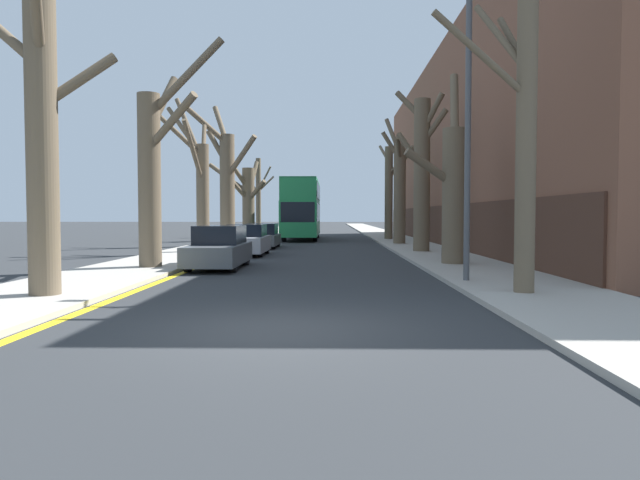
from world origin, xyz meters
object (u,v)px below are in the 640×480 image
object	(u,v)px
street_tree_left_2	(200,184)
street_tree_right_0	(524,111)
street_tree_left_5	(259,196)
street_tree_right_4	(390,189)
parked_car_2	(262,236)
street_tree_left_3	(226,181)
double_decker_bus	(302,206)
street_tree_left_4	(246,198)
street_tree_left_1	(153,170)
parked_car_1	(247,241)
street_tree_right_3	(399,189)
parked_car_0	(219,248)
street_tree_right_2	(422,171)
street_tree_right_1	(453,189)
lamp_post	(465,95)

from	to	relation	value
street_tree_left_2	street_tree_right_0	distance (m)	17.79
street_tree_left_5	street_tree_right_4	size ratio (longest dim) A/B	0.94
parked_car_2	street_tree_left_3	bearing A→B (deg)	139.55
street_tree_right_4	double_decker_bus	distance (m)	6.82
street_tree_left_4	street_tree_left_1	bearing A→B (deg)	-89.53
street_tree_left_5	double_decker_bus	distance (m)	6.38
double_decker_bus	street_tree_left_5	bearing A→B (deg)	128.57
street_tree_left_5	street_tree_left_3	bearing A→B (deg)	-90.54
street_tree_left_1	parked_car_1	world-z (taller)	street_tree_left_1
street_tree_right_3	parked_car_0	size ratio (longest dim) A/B	1.80
street_tree_right_2	street_tree_right_0	bearing A→B (deg)	-90.23
street_tree_right_2	street_tree_right_4	bearing A→B (deg)	90.39
street_tree_left_4	street_tree_right_1	xyz separation A→B (m)	(10.53, -20.54, -0.28)
lamp_post	street_tree_right_4	bearing A→B (deg)	88.38
street_tree_left_5	street_tree_right_4	distance (m)	12.33
parked_car_1	street_tree_right_3	bearing A→B (deg)	47.94
street_tree_left_4	street_tree_right_3	distance (m)	11.92
street_tree_left_4	street_tree_right_0	xyz separation A→B (m)	(10.44, -28.27, 1.10)
street_tree_left_3	street_tree_right_4	size ratio (longest dim) A/B	1.21
street_tree_left_4	street_tree_right_1	size ratio (longest dim) A/B	0.84
street_tree_left_3	street_tree_right_3	world-z (taller)	street_tree_left_3
street_tree_right_1	parked_car_0	world-z (taller)	street_tree_right_1
parked_car_0	lamp_post	bearing A→B (deg)	-31.56
street_tree_left_5	street_tree_left_2	bearing A→B (deg)	-90.32
street_tree_right_1	street_tree_right_0	bearing A→B (deg)	-90.66
street_tree_right_1	parked_car_1	distance (m)	10.24
street_tree_left_4	parked_car_2	distance (m)	9.64
street_tree_left_5	street_tree_left_4	bearing A→B (deg)	-89.74
street_tree_left_5	parked_car_1	world-z (taller)	street_tree_left_5
street_tree_right_1	street_tree_right_4	bearing A→B (deg)	90.34
street_tree_left_3	double_decker_bus	distance (m)	10.18
street_tree_left_5	street_tree_right_1	xyz separation A→B (m)	(10.56, -27.69, -0.69)
street_tree_left_1	parked_car_0	distance (m)	3.45
street_tree_left_2	street_tree_left_3	size ratio (longest dim) A/B	0.87
street_tree_left_2	street_tree_right_1	bearing A→B (deg)	-31.47
street_tree_left_2	parked_car_0	xyz separation A→B (m)	(2.39, -7.43, -2.67)
street_tree_left_5	street_tree_right_1	distance (m)	29.64
street_tree_right_2	double_decker_bus	xyz separation A→B (m)	(-6.60, 15.74, -1.48)
parked_car_1	lamp_post	size ratio (longest dim) A/B	0.45
parked_car_0	parked_car_1	world-z (taller)	parked_car_0
street_tree_right_4	parked_car_1	size ratio (longest dim) A/B	1.73
street_tree_left_1	street_tree_left_2	bearing A→B (deg)	92.32
street_tree_right_0	lamp_post	size ratio (longest dim) A/B	1.02
street_tree_left_3	street_tree_right_2	distance (m)	12.50
street_tree_left_4	lamp_post	distance (m)	27.79
street_tree_left_2	double_decker_bus	size ratio (longest dim) A/B	0.68
street_tree_left_2	street_tree_right_3	size ratio (longest dim) A/B	0.95
street_tree_right_0	lamp_post	distance (m)	2.56
street_tree_right_2	lamp_post	xyz separation A→B (m)	(-0.85, -12.46, 1.02)
lamp_post	street_tree_right_2	bearing A→B (deg)	86.10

